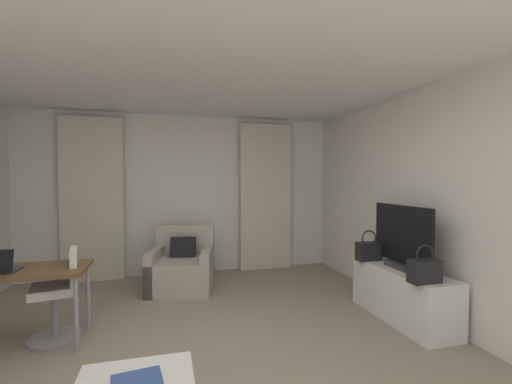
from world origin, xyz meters
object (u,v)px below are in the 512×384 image
object	(u,v)px
tv_flatscreen	(402,239)
handbag_secondary	(424,270)
desk	(8,277)
tv_console	(402,294)
handbag_primary	(369,250)
magazine_open	(137,380)
armchair	(182,268)
desk_chair	(59,300)

from	to	relation	value
tv_flatscreen	handbag_secondary	xyz separation A→B (m)	(-0.15, -0.51, -0.21)
desk	tv_console	bearing A→B (deg)	-6.01
handbag_primary	desk	bearing A→B (deg)	-179.71
desk	handbag_primary	distance (m)	3.79
desk	handbag_primary	world-z (taller)	handbag_primary
desk	magazine_open	xyz separation A→B (m)	(1.24, -1.55, -0.26)
armchair	magazine_open	xyz separation A→B (m)	(-0.40, -2.87, 0.11)
desk	tv_flatscreen	world-z (taller)	tv_flatscreen
armchair	handbag_secondary	size ratio (longest dim) A/B	2.78
desk	handbag_primary	bearing A→B (deg)	0.29
tv_console	desk_chair	bearing A→B (deg)	172.62
armchair	tv_flatscreen	xyz separation A→B (m)	(2.31, -1.71, 0.61)
desk_chair	tv_console	size ratio (longest dim) A/B	0.68
desk_chair	armchair	bearing A→B (deg)	46.15
handbag_secondary	desk	bearing A→B (deg)	166.58
armchair	desk	bearing A→B (deg)	-141.05
armchair	handbag_primary	distance (m)	2.56
magazine_open	handbag_secondary	bearing A→B (deg)	14.25
magazine_open	tv_console	bearing A→B (deg)	22.87
magazine_open	armchair	bearing A→B (deg)	82.16
desk_chair	tv_console	world-z (taller)	desk_chair
desk	desk_chair	world-z (taller)	desk_chair
armchair	magazine_open	world-z (taller)	armchair
desk_chair	magazine_open	size ratio (longest dim) A/B	2.89
desk_chair	handbag_primary	bearing A→B (deg)	-0.40
tv_console	handbag_secondary	xyz separation A→B (m)	(-0.15, -0.49, 0.41)
tv_flatscreen	handbag_primary	world-z (taller)	tv_flatscreen
armchair	handbag_secondary	distance (m)	3.13
desk	desk_chair	size ratio (longest dim) A/B	1.52
desk_chair	magazine_open	distance (m)	1.80
tv_console	handbag_secondary	distance (m)	0.65
handbag_secondary	tv_console	bearing A→B (deg)	73.41
tv_flatscreen	handbag_primary	bearing A→B (deg)	109.14
tv_console	handbag_secondary	size ratio (longest dim) A/B	3.49
desk	tv_console	xyz separation A→B (m)	(3.94, -0.41, -0.37)
magazine_open	desk_chair	bearing A→B (deg)	117.45
tv_console	handbag_secondary	bearing A→B (deg)	-106.59
tv_console	tv_flatscreen	distance (m)	0.61
armchair	desk	world-z (taller)	armchair
desk	tv_console	distance (m)	3.98
desk	handbag_primary	size ratio (longest dim) A/B	3.64
magazine_open	handbag_primary	distance (m)	3.02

